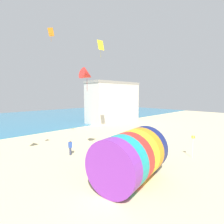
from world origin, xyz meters
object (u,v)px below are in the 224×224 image
Objects in this scene: kite_orange_diamond at (51,32)px; bystander_mid_beach at (70,147)px; kite_handler at (160,155)px; beach_flag at (194,138)px; kite_red_delta at (87,75)px; giant_inflatable_tube at (131,157)px; kite_yellow_diamond at (101,45)px.

kite_orange_diamond is 13.27m from bystander_mid_beach.
kite_handler is 0.71× the size of beach_flag.
beach_flag is at bearing -20.91° from kite_handler.
beach_flag is (4.05, -1.55, 1.24)m from kite_handler.
kite_orange_diamond is at bearing 123.12° from beach_flag.
kite_orange_diamond is at bearing 100.06° from kite_red_delta.
bystander_mid_beach is at bearing 132.16° from beach_flag.
giant_inflatable_tube is at bearing -96.83° from kite_red_delta.
kite_handler is at bearing -59.89° from kite_red_delta.
kite_yellow_diamond reaches higher than beach_flag.
kite_yellow_diamond is at bearing 98.57° from beach_flag.
bystander_mid_beach is at bearing 91.73° from giant_inflatable_tube.
kite_yellow_diamond is 1.41× the size of bystander_mid_beach.
bystander_mid_beach is (-0.25, 8.14, -1.04)m from giant_inflatable_tube.
kite_orange_diamond is 19.54m from beach_flag.
kite_handler is 0.71× the size of kite_yellow_diamond.
kite_yellow_diamond is 8.82m from kite_red_delta.
beach_flag reaches higher than bystander_mid_beach.
kite_yellow_diamond is at bearing -7.65° from kite_orange_diamond.
kite_handler is at bearing -60.09° from bystander_mid_beach.
kite_handler is 1.00× the size of bystander_mid_beach.
kite_red_delta is at bearing 134.59° from beach_flag.
kite_red_delta is at bearing -141.94° from kite_yellow_diamond.
kite_yellow_diamond is 6.84m from kite_orange_diamond.
kite_red_delta is 1.39× the size of bystander_mid_beach.
giant_inflatable_tube reaches higher than kite_handler.
kite_red_delta is (0.76, 6.35, 6.53)m from giant_inflatable_tube.
kite_red_delta is 1.55× the size of kite_orange_diamond.
kite_orange_diamond is (-0.97, 5.45, 5.19)m from kite_red_delta.
bystander_mid_beach is (-1.01, 1.80, -7.57)m from kite_red_delta.
kite_red_delta is 7.85m from bystander_mid_beach.
bystander_mid_beach is (-4.61, 8.02, 0.00)m from kite_handler.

